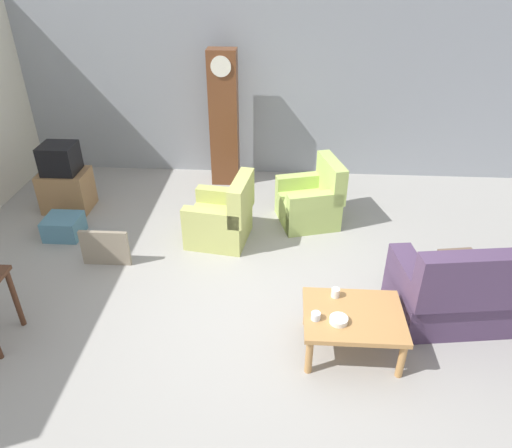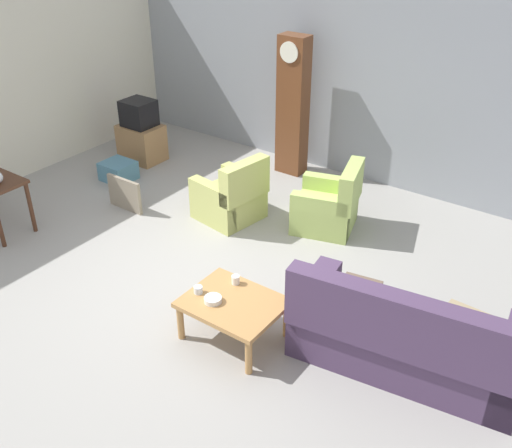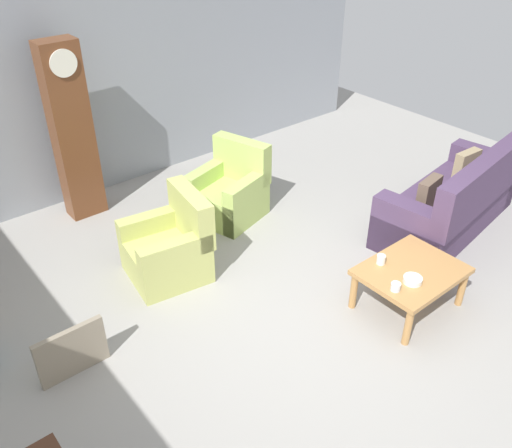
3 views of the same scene
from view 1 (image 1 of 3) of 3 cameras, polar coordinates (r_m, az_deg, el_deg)
ground_plane at (r=5.42m, az=1.34°, el=-9.66°), size 10.40×10.40×0.00m
garage_door_wall at (r=7.94m, az=2.64°, el=17.02°), size 8.40×0.16×3.20m
couch_floral at (r=5.65m, az=26.82°, el=-7.13°), size 2.20×1.16×1.04m
armchair_olive_near at (r=6.37m, az=-4.08°, el=0.55°), size 0.90×0.87×0.92m
armchair_olive_far at (r=6.81m, az=6.59°, el=2.60°), size 0.97×0.95×0.92m
coffee_table_wood at (r=4.78m, az=11.53°, el=-11.06°), size 0.96×0.76×0.45m
grandfather_clock at (r=7.66m, az=-3.83°, el=12.34°), size 0.44×0.30×2.14m
tv_stand_cabinet at (r=7.65m, az=-21.65°, el=3.77°), size 0.68×0.52×0.60m
tv_crt at (r=7.44m, az=-22.40°, el=7.24°), size 0.48×0.44×0.42m
framed_picture_leaning at (r=6.19m, az=-17.57°, el=-2.75°), size 0.60×0.05×0.47m
storage_box_blue at (r=7.01m, az=-21.96°, el=-0.28°), size 0.47×0.44×0.29m
cup_white_porcelain at (r=4.87m, az=9.46°, el=-8.10°), size 0.08×0.08×0.09m
cup_blue_rimmed at (r=4.60m, az=7.15°, el=-10.85°), size 0.09×0.09×0.08m
bowl_white_stacked at (r=4.60m, az=9.84°, el=-11.22°), size 0.17×0.17×0.05m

